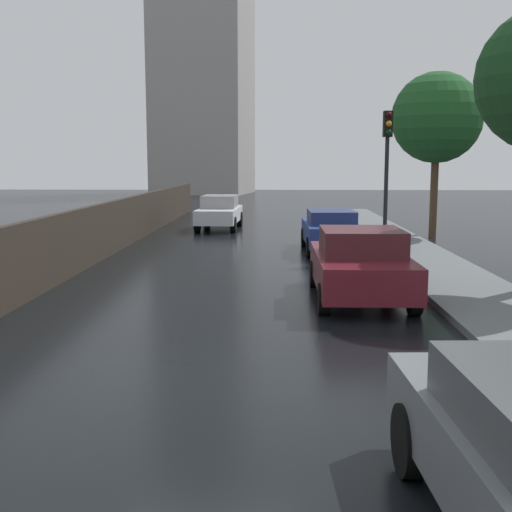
% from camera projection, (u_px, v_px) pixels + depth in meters
% --- Properties ---
extents(ground, '(120.00, 120.00, 0.00)m').
position_uv_depth(ground, '(207.00, 385.00, 8.21)').
color(ground, black).
extents(car_blue_near_kerb, '(1.77, 4.05, 1.34)m').
position_uv_depth(car_blue_near_kerb, '(331.00, 230.00, 20.47)').
color(car_blue_near_kerb, navy).
rests_on(car_blue_near_kerb, ground).
extents(car_maroon_mid_road, '(1.92, 4.18, 1.50)m').
position_uv_depth(car_maroon_mid_road, '(360.00, 264.00, 13.24)').
color(car_maroon_mid_road, maroon).
rests_on(car_maroon_mid_road, ground).
extents(car_white_far_ahead, '(1.84, 4.14, 1.45)m').
position_uv_depth(car_white_far_ahead, '(219.00, 212.00, 27.44)').
color(car_white_far_ahead, silver).
rests_on(car_white_far_ahead, ground).
extents(traffic_light, '(0.26, 0.39, 4.19)m').
position_uv_depth(traffic_light, '(387.00, 155.00, 18.85)').
color(traffic_light, black).
rests_on(traffic_light, sidewalk_strip).
extents(street_tree_near, '(3.38, 3.38, 6.19)m').
position_uv_depth(street_tree_near, '(437.00, 118.00, 23.87)').
color(street_tree_near, '#4C3823').
rests_on(street_tree_near, ground).
extents(distant_tower, '(9.26, 9.04, 31.19)m').
position_uv_depth(distant_tower, '(202.00, 19.00, 57.52)').
color(distant_tower, '#9E9993').
rests_on(distant_tower, ground).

